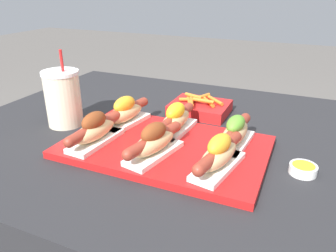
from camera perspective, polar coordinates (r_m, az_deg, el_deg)
The scene contains 11 objects.
patio_table at distance 1.13m, azimuth -0.67°, elevation -16.88°, with size 1.17×0.95×0.69m.
serving_tray at distance 0.82m, azimuth -0.57°, elevation -3.65°, with size 0.50×0.31×0.02m.
hot_dog_0 at distance 0.82m, azimuth -12.63°, elevation -0.65°, with size 0.07×0.20×0.08m.
hot_dog_1 at distance 0.75m, azimuth -2.48°, elevation -2.73°, with size 0.09×0.20×0.08m.
hot_dog_2 at distance 0.70m, azimuth 8.84°, elevation -4.88°, with size 0.09×0.20×0.08m.
hot_dog_3 at distance 0.92m, azimuth -7.52°, elevation 2.36°, with size 0.08×0.20×0.08m.
hot_dog_4 at distance 0.86m, azimuth 1.32°, elevation 1.13°, with size 0.07×0.20×0.08m.
hot_dog_5 at distance 0.81m, azimuth 11.58°, elevation -1.14°, with size 0.07×0.20×0.08m.
sauce_bowl at distance 0.78m, azimuth 22.47°, elevation -6.91°, with size 0.06×0.06×0.02m.
drink_cup at distance 0.99m, azimuth -17.79°, elevation 4.63°, with size 0.10×0.10×0.22m.
fries_basket at distance 1.05m, azimuth 5.57°, elevation 3.23°, with size 0.18×0.14×0.06m.
Camera 1 is at (0.36, -0.78, 1.08)m, focal length 35.00 mm.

